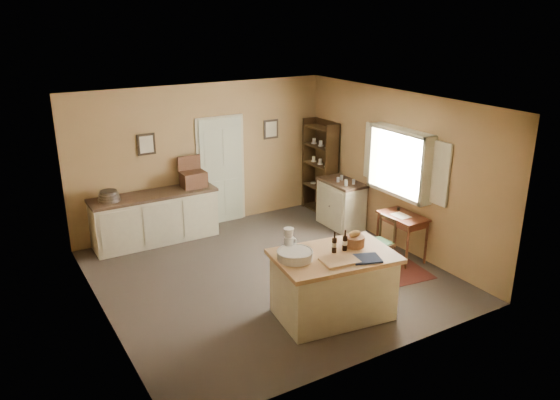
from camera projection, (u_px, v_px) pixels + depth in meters
The scene contains 16 objects.
ground at pixel (269, 275), 8.55m from camera, with size 5.00×5.00×0.00m, color #4A4038.
wall_back at pixel (203, 157), 10.13m from camera, with size 5.00×0.10×2.70m, color #9B784E.
wall_front at pixel (379, 256), 6.07m from camera, with size 5.00×0.10×2.70m, color #9B784E.
wall_left at pixel (97, 226), 6.90m from camera, with size 0.10×5.00×2.70m, color #9B784E.
wall_right at pixel (396, 170), 9.30m from camera, with size 0.10×5.00×2.70m, color #9B784E.
ceiling at pixel (268, 103), 7.65m from camera, with size 5.00×5.00×0.00m, color silver.
door at pixel (221, 170), 10.37m from camera, with size 0.97×0.06×2.11m, color #B7BDA2.
framed_prints at pixel (212, 136), 10.09m from camera, with size 2.82×0.02×0.38m.
window at pixel (402, 162), 9.03m from camera, with size 0.25×1.99×1.12m.
work_island at pixel (333, 283), 7.29m from camera, with size 1.70×1.22×1.20m.
sideboard at pixel (156, 216), 9.66m from camera, with size 2.21×0.63×1.18m.
rug at pixel (379, 264), 8.93m from camera, with size 1.10×1.60×0.01m, color #441A13.
writing_desk at pixel (403, 221), 8.93m from camera, with size 0.49×0.80×0.82m.
desk_chair at pixel (379, 244), 8.68m from camera, with size 0.38×0.38×0.82m, color black, non-canonical shape.
right_cabinet at pixel (341, 203), 10.36m from camera, with size 0.53×0.96×0.99m.
shelving_unit at pixel (322, 167), 10.99m from camera, with size 0.32×0.85×1.88m.
Camera 1 is at (-3.76, -6.69, 3.94)m, focal length 35.00 mm.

